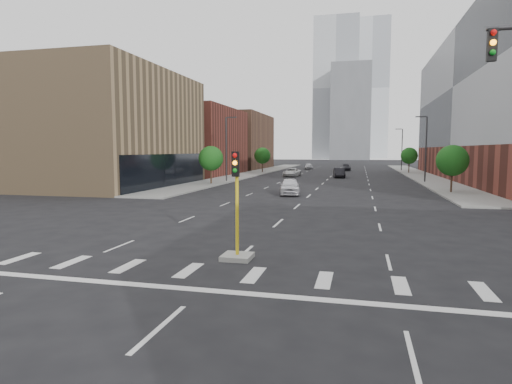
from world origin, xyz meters
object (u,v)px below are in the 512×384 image
at_px(car_mid_right, 339,173).
at_px(car_deep_right, 346,167).
at_px(median_traffic_signal, 237,236).
at_px(car_near_left, 290,186).
at_px(car_far_left, 292,172).
at_px(car_distant, 309,166).

distance_m(car_mid_right, car_deep_right, 24.63).
xyz_separation_m(median_traffic_signal, car_near_left, (-2.00, 25.82, -0.13)).
distance_m(median_traffic_signal, car_mid_right, 54.32).
bearing_deg(median_traffic_signal, car_near_left, 94.42).
height_order(car_near_left, car_mid_right, car_near_left).
relative_size(car_far_left, car_distant, 1.21).
bearing_deg(median_traffic_signal, car_distant, 94.72).
bearing_deg(car_near_left, car_deep_right, 77.36).
bearing_deg(car_mid_right, car_distant, 98.48).
height_order(car_mid_right, car_distant, car_mid_right).
bearing_deg(car_far_left, car_near_left, -77.77).
height_order(median_traffic_signal, car_deep_right, median_traffic_signal).
relative_size(car_mid_right, car_distant, 1.14).
relative_size(median_traffic_signal, car_far_left, 0.87).
relative_size(car_near_left, car_distant, 1.17).
height_order(car_deep_right, car_distant, car_distant).
height_order(car_near_left, car_distant, car_near_left).
bearing_deg(car_far_left, car_distant, 94.64).
relative_size(median_traffic_signal, car_near_left, 0.89).
bearing_deg(car_far_left, car_mid_right, -6.62).
xyz_separation_m(car_near_left, car_far_left, (-4.48, 29.93, -0.13)).
height_order(median_traffic_signal, car_mid_right, median_traffic_signal).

